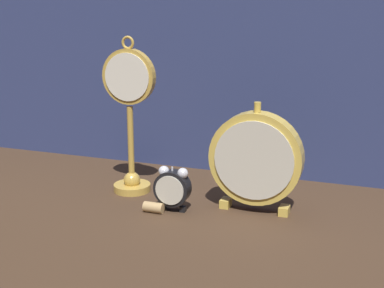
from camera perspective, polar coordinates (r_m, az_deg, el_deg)
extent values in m
plane|color=#422D1E|center=(1.11, -1.43, -7.67)|extent=(4.00, 4.00, 0.00)
cube|color=navy|center=(1.34, 3.68, 10.80)|extent=(1.65, 0.01, 0.66)
cylinder|color=gold|center=(1.26, -6.40, -4.61)|extent=(0.09, 0.09, 0.02)
sphere|color=gold|center=(1.25, -6.42, -3.83)|extent=(0.04, 0.04, 0.04)
cylinder|color=gold|center=(1.23, -6.53, -0.21)|extent=(0.01, 0.01, 0.18)
cylinder|color=gold|center=(1.20, -6.76, 7.15)|extent=(0.12, 0.02, 0.12)
cylinder|color=silver|center=(1.19, -6.97, 7.09)|extent=(0.11, 0.00, 0.11)
torus|color=gold|center=(1.19, -6.86, 10.68)|extent=(0.03, 0.01, 0.03)
cube|color=black|center=(1.14, -3.06, -6.66)|extent=(0.01, 0.01, 0.01)
cube|color=black|center=(1.13, -1.09, -6.94)|extent=(0.01, 0.01, 0.01)
cylinder|color=black|center=(1.12, -2.10, -4.71)|extent=(0.08, 0.03, 0.08)
cylinder|color=beige|center=(1.11, -2.42, -4.98)|extent=(0.06, 0.00, 0.06)
sphere|color=silver|center=(1.12, -3.02, -2.91)|extent=(0.02, 0.02, 0.02)
sphere|color=silver|center=(1.10, -1.20, -3.12)|extent=(0.02, 0.02, 0.02)
cylinder|color=silver|center=(1.11, -2.12, -2.79)|extent=(0.00, 0.00, 0.01)
cube|color=gold|center=(1.16, 3.61, -6.28)|extent=(0.02, 0.03, 0.02)
cube|color=gold|center=(1.13, 9.81, -6.99)|extent=(0.02, 0.03, 0.02)
cylinder|color=gold|center=(1.11, 6.84, -1.52)|extent=(0.19, 0.04, 0.19)
cylinder|color=beige|center=(1.09, 6.58, -1.81)|extent=(0.17, 0.00, 0.17)
cylinder|color=gold|center=(1.08, 7.01, 3.94)|extent=(0.01, 0.01, 0.02)
cylinder|color=tan|center=(1.12, -4.21, -6.83)|extent=(0.04, 0.02, 0.02)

